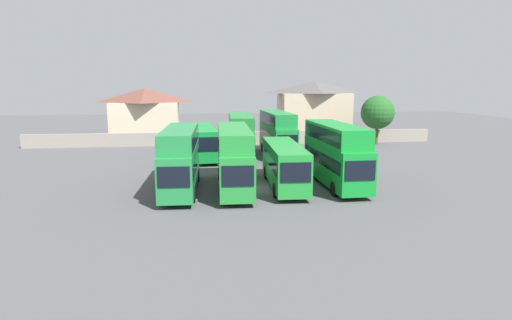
{
  "coord_description": "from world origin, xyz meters",
  "views": [
    {
      "loc": [
        -4.58,
        -33.29,
        8.37
      ],
      "look_at": [
        0.0,
        3.0,
        1.81
      ],
      "focal_mm": 30.09,
      "sensor_mm": 36.0,
      "label": 1
    }
  ],
  "objects_px": {
    "house_terrace_left": "(146,113)",
    "bus_5": "(203,140)",
    "bus_7": "(277,131)",
    "tree_left_of_lot": "(378,113)",
    "bus_1": "(180,156)",
    "bus_2": "(234,155)",
    "bus_3": "(284,163)",
    "bus_6": "(240,133)",
    "bus_4": "(336,151)",
    "house_terrace_centre": "(314,109)"
  },
  "relations": [
    {
      "from": "bus_4",
      "to": "house_terrace_left",
      "type": "bearing_deg",
      "value": -150.43
    },
    {
      "from": "bus_1",
      "to": "bus_5",
      "type": "bearing_deg",
      "value": 175.25
    },
    {
      "from": "house_terrace_left",
      "to": "bus_5",
      "type": "bearing_deg",
      "value": -64.58
    },
    {
      "from": "bus_6",
      "to": "tree_left_of_lot",
      "type": "distance_m",
      "value": 21.33
    },
    {
      "from": "house_terrace_centre",
      "to": "bus_2",
      "type": "bearing_deg",
      "value": -115.19
    },
    {
      "from": "house_terrace_left",
      "to": "bus_7",
      "type": "bearing_deg",
      "value": -45.43
    },
    {
      "from": "bus_3",
      "to": "bus_7",
      "type": "height_order",
      "value": "bus_7"
    },
    {
      "from": "house_terrace_left",
      "to": "tree_left_of_lot",
      "type": "relative_size",
      "value": 1.53
    },
    {
      "from": "bus_2",
      "to": "tree_left_of_lot",
      "type": "relative_size",
      "value": 1.74
    },
    {
      "from": "bus_5",
      "to": "house_terrace_centre",
      "type": "distance_m",
      "value": 23.81
    },
    {
      "from": "bus_3",
      "to": "house_terrace_centre",
      "type": "distance_m",
      "value": 33.05
    },
    {
      "from": "bus_5",
      "to": "house_terrace_centre",
      "type": "height_order",
      "value": "house_terrace_centre"
    },
    {
      "from": "bus_6",
      "to": "house_terrace_centre",
      "type": "xyz_separation_m",
      "value": [
        12.86,
        16.28,
        1.7
      ]
    },
    {
      "from": "bus_4",
      "to": "bus_5",
      "type": "relative_size",
      "value": 0.92
    },
    {
      "from": "bus_1",
      "to": "house_terrace_centre",
      "type": "bearing_deg",
      "value": 151.05
    },
    {
      "from": "bus_2",
      "to": "bus_7",
      "type": "xyz_separation_m",
      "value": [
        6.19,
        15.4,
        0.1
      ]
    },
    {
      "from": "bus_1",
      "to": "house_terrace_left",
      "type": "bearing_deg",
      "value": -166.52
    },
    {
      "from": "bus_1",
      "to": "house_terrace_left",
      "type": "distance_m",
      "value": 33.64
    },
    {
      "from": "bus_2",
      "to": "bus_7",
      "type": "relative_size",
      "value": 1.1
    },
    {
      "from": "bus_2",
      "to": "bus_1",
      "type": "bearing_deg",
      "value": -84.99
    },
    {
      "from": "bus_5",
      "to": "bus_3",
      "type": "bearing_deg",
      "value": 19.07
    },
    {
      "from": "bus_3",
      "to": "bus_7",
      "type": "relative_size",
      "value": 1.01
    },
    {
      "from": "bus_3",
      "to": "house_terrace_centre",
      "type": "height_order",
      "value": "house_terrace_centre"
    },
    {
      "from": "bus_3",
      "to": "bus_5",
      "type": "relative_size",
      "value": 0.92
    },
    {
      "from": "bus_7",
      "to": "house_terrace_centre",
      "type": "distance_m",
      "value": 18.09
    },
    {
      "from": "bus_1",
      "to": "bus_7",
      "type": "bearing_deg",
      "value": 148.37
    },
    {
      "from": "house_terrace_centre",
      "to": "tree_left_of_lot",
      "type": "relative_size",
      "value": 1.64
    },
    {
      "from": "bus_3",
      "to": "house_terrace_left",
      "type": "relative_size",
      "value": 1.04
    },
    {
      "from": "bus_5",
      "to": "house_terrace_left",
      "type": "distance_m",
      "value": 19.81
    },
    {
      "from": "bus_4",
      "to": "bus_2",
      "type": "bearing_deg",
      "value": -90.18
    },
    {
      "from": "bus_2",
      "to": "bus_3",
      "type": "bearing_deg",
      "value": 93.1
    },
    {
      "from": "bus_5",
      "to": "bus_6",
      "type": "bearing_deg",
      "value": 86.47
    },
    {
      "from": "bus_3",
      "to": "house_terrace_left",
      "type": "xyz_separation_m",
      "value": [
        -14.96,
        32.66,
        1.91
      ]
    },
    {
      "from": "house_terrace_centre",
      "to": "bus_1",
      "type": "bearing_deg",
      "value": -121.01
    },
    {
      "from": "house_terrace_left",
      "to": "tree_left_of_lot",
      "type": "xyz_separation_m",
      "value": [
        32.43,
        -9.71,
        0.5
      ]
    },
    {
      "from": "bus_2",
      "to": "house_terrace_centre",
      "type": "bearing_deg",
      "value": 156.79
    },
    {
      "from": "bus_6",
      "to": "tree_left_of_lot",
      "type": "bearing_deg",
      "value": 114.78
    },
    {
      "from": "bus_7",
      "to": "bus_1",
      "type": "bearing_deg",
      "value": -35.48
    },
    {
      "from": "house_terrace_left",
      "to": "tree_left_of_lot",
      "type": "distance_m",
      "value": 33.85
    },
    {
      "from": "bus_1",
      "to": "bus_2",
      "type": "height_order",
      "value": "bus_1"
    },
    {
      "from": "house_terrace_centre",
      "to": "bus_7",
      "type": "bearing_deg",
      "value": -118.22
    },
    {
      "from": "house_terrace_centre",
      "to": "tree_left_of_lot",
      "type": "height_order",
      "value": "house_terrace_centre"
    },
    {
      "from": "bus_7",
      "to": "house_terrace_centre",
      "type": "xyz_separation_m",
      "value": [
        8.52,
        15.88,
        1.57
      ]
    },
    {
      "from": "tree_left_of_lot",
      "to": "bus_3",
      "type": "bearing_deg",
      "value": -127.28
    },
    {
      "from": "bus_2",
      "to": "bus_6",
      "type": "relative_size",
      "value": 0.97
    },
    {
      "from": "bus_4",
      "to": "tree_left_of_lot",
      "type": "relative_size",
      "value": 1.59
    },
    {
      "from": "bus_6",
      "to": "house_terrace_left",
      "type": "xyz_separation_m",
      "value": [
        -12.74,
        17.74,
        1.16
      ]
    },
    {
      "from": "bus_1",
      "to": "bus_5",
      "type": "xyz_separation_m",
      "value": [
        1.81,
        15.14,
        -0.75
      ]
    },
    {
      "from": "bus_7",
      "to": "house_terrace_centre",
      "type": "bearing_deg",
      "value": 149.99
    },
    {
      "from": "bus_4",
      "to": "house_terrace_left",
      "type": "xyz_separation_m",
      "value": [
        -19.26,
        32.62,
        1.04
      ]
    }
  ]
}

